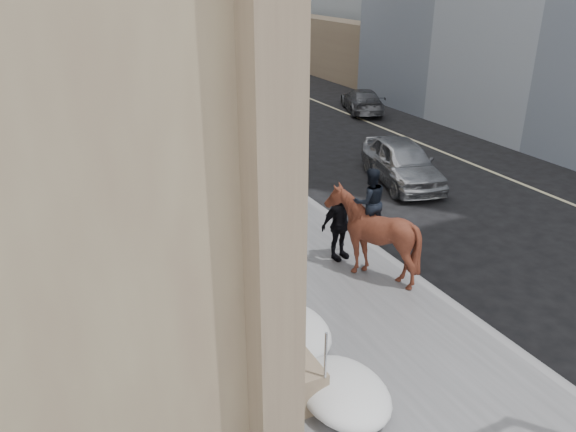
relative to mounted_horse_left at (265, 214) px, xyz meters
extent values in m
plane|color=black|center=(0.23, -4.08, -1.22)|extent=(140.00, 140.00, 0.00)
cube|color=#505052|center=(0.23, 5.92, -1.16)|extent=(5.00, 80.00, 0.12)
cube|color=slate|center=(2.85, 5.92, -1.16)|extent=(0.24, 80.00, 0.12)
cube|color=#BFB78C|center=(10.73, 5.92, -1.22)|extent=(0.15, 70.00, 0.01)
cube|color=#7A654F|center=(-2.02, 15.92, -0.77)|extent=(1.10, 44.00, 0.90)
cylinder|color=silver|center=(-1.57, 15.92, 0.13)|extent=(0.06, 42.00, 0.06)
cube|color=black|center=(-2.47, 8.92, 2.78)|extent=(0.20, 2.20, 4.50)
cube|color=#7A654F|center=(15.73, 5.92, 0.78)|extent=(2.00, 80.00, 4.00)
cylinder|color=#2D2D30|center=(3.13, 9.92, 2.78)|extent=(0.18, 0.18, 8.00)
cylinder|color=#2D2D30|center=(3.13, 29.92, 2.78)|extent=(0.18, 0.18, 8.00)
cylinder|color=#2D2D30|center=(3.23, 17.92, 1.78)|extent=(0.20, 0.20, 6.00)
cylinder|color=#2D2D30|center=(1.23, 17.92, 4.58)|extent=(4.00, 0.16, 0.16)
imported|color=black|center=(-0.27, 17.92, 4.08)|extent=(0.18, 0.22, 1.10)
ellipsoid|color=silver|center=(-1.22, -4.08, -0.76)|extent=(1.50, 2.10, 0.68)
ellipsoid|color=silver|center=(-1.17, -0.08, -0.74)|extent=(1.60, 2.20, 0.72)
ellipsoid|color=silver|center=(-1.27, 3.92, -0.78)|extent=(1.40, 2.00, 0.64)
ellipsoid|color=silver|center=(-1.12, 7.92, -0.72)|extent=(1.70, 2.30, 0.76)
ellipsoid|color=silver|center=(-1.22, 11.92, -0.77)|extent=(1.50, 2.10, 0.66)
imported|color=#4E2D17|center=(0.00, -0.01, -0.06)|extent=(1.58, 2.64, 2.09)
imported|color=black|center=(0.00, 0.14, 0.74)|extent=(0.70, 0.52, 1.72)
imported|color=#471F14|center=(1.83, -2.35, 0.03)|extent=(2.21, 2.38, 2.27)
imported|color=black|center=(1.83, -2.20, 0.82)|extent=(0.95, 0.81, 1.72)
imported|color=black|center=(1.60, -1.22, -0.12)|extent=(1.22, 0.68, 1.97)
imported|color=#A2A4A9|center=(6.82, 3.07, -0.42)|extent=(3.00, 5.01, 1.60)
imported|color=#525459|center=(11.65, 13.19, -0.59)|extent=(3.17, 4.68, 1.26)
camera|label=1|loc=(-5.46, -12.61, 5.99)|focal=35.00mm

